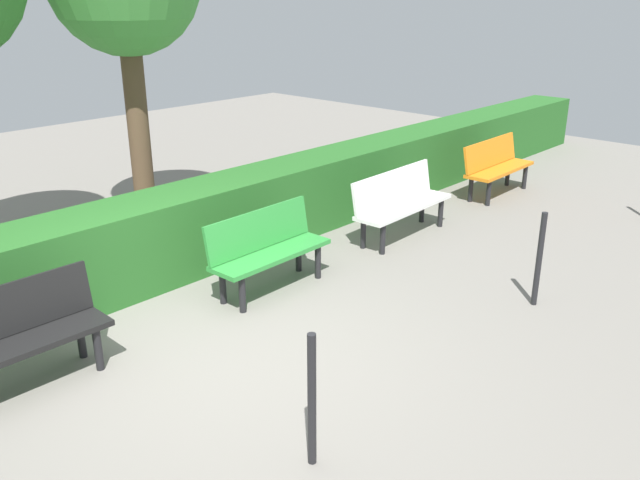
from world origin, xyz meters
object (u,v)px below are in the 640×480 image
Objects in this scene: bench_white at (400,200)px; bench_black at (17,334)px; bench_green at (267,247)px; bench_orange at (496,164)px.

bench_black is at bearing -3.22° from bench_white.
bench_white and bench_black have the same top height.
bench_green is 2.65m from bench_black.
bench_white is 2.30m from bench_green.
bench_green is (4.86, -0.03, -0.00)m from bench_orange.
bench_orange is 1.08× the size of bench_black.
bench_white is 4.95m from bench_black.
bench_black is (7.51, -0.11, -0.00)m from bench_orange.
bench_orange is at bearing -179.98° from bench_black.
bench_black is (4.95, -0.13, -0.01)m from bench_white.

